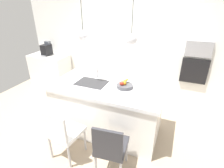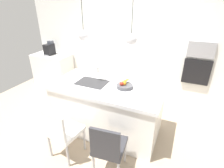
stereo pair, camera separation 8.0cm
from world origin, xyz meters
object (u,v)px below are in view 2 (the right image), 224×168
at_px(fruit_bowl, 124,86).
at_px(microwave, 201,50).
at_px(oven, 196,72).
at_px(coffee_machine, 49,49).
at_px(chair_middle, 109,147).
at_px(chair_near, 62,131).

xyz_separation_m(fruit_bowl, microwave, (1.14, 1.54, 0.38)).
xyz_separation_m(fruit_bowl, oven, (1.14, 1.54, -0.12)).
xyz_separation_m(fruit_bowl, coffee_machine, (-2.74, 1.24, 0.06)).
distance_m(fruit_bowl, chair_middle, 1.05).
bearing_deg(microwave, chair_middle, -112.41).
relative_size(coffee_machine, chair_near, 0.42).
distance_m(fruit_bowl, oven, 1.92).
xyz_separation_m(fruit_bowl, chair_middle, (0.13, -0.92, -0.49)).
bearing_deg(coffee_machine, chair_near, -46.01).
height_order(fruit_bowl, chair_near, fruit_bowl).
bearing_deg(chair_middle, coffee_machine, 142.99).
xyz_separation_m(fruit_bowl, chair_near, (-0.66, -0.92, -0.49)).
distance_m(fruit_bowl, coffee_machine, 3.01).
bearing_deg(chair_middle, chair_near, 179.95).
xyz_separation_m(oven, chair_near, (-1.80, -2.46, -0.37)).
relative_size(fruit_bowl, chair_middle, 0.31).
relative_size(fruit_bowl, coffee_machine, 0.74).
bearing_deg(chair_middle, fruit_bowl, 97.74).
relative_size(fruit_bowl, chair_near, 0.31).
bearing_deg(microwave, chair_near, -126.14).
relative_size(chair_near, chair_middle, 0.99).
height_order(chair_near, chair_middle, chair_middle).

